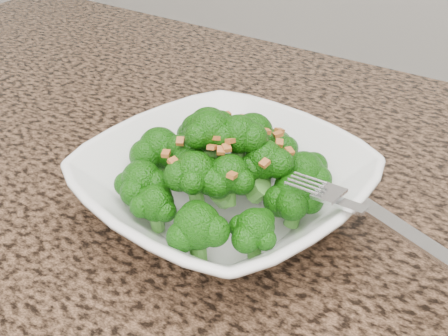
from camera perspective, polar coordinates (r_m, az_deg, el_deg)
The scene contains 4 objects.
bowl at distance 0.50m, azimuth 0.00°, elevation -1.96°, with size 0.24×0.24×0.06m, color white.
broccoli_pile at distance 0.46m, azimuth 0.00°, elevation 4.50°, with size 0.21×0.21×0.07m, color #165A0A, non-canonical shape.
garlic_topping at distance 0.45m, azimuth 0.00°, elevation 8.70°, with size 0.13×0.13×0.01m, color #BA6B2D, non-canonical shape.
fork at distance 0.43m, azimuth 13.30°, elevation -4.02°, with size 0.19×0.03×0.01m, color silver, non-canonical shape.
Camera 1 is at (0.10, 0.07, 1.22)m, focal length 45.00 mm.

